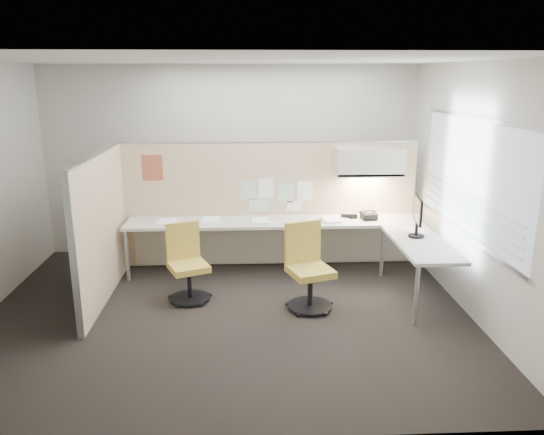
{
  "coord_description": "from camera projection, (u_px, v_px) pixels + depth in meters",
  "views": [
    {
      "loc": [
        0.24,
        -5.66,
        2.66
      ],
      "look_at": [
        0.55,
        0.8,
        0.9
      ],
      "focal_mm": 35.0,
      "sensor_mm": 36.0,
      "label": 1
    }
  ],
  "objects": [
    {
      "name": "wall_right",
      "position": [
        472.0,
        191.0,
        5.91
      ],
      "size": [
        0.02,
        4.5,
        2.8
      ],
      "primitive_type": "cube",
      "color": "beige",
      "rests_on": "ground"
    },
    {
      "name": "partition_left",
      "position": [
        102.0,
        228.0,
        6.33
      ],
      "size": [
        0.06,
        2.2,
        1.75
      ],
      "primitive_type": "cube",
      "color": "#CCB18D",
      "rests_on": "floor"
    },
    {
      "name": "paper_stack_3",
      "position": [
        331.0,
        220.0,
        7.19
      ],
      "size": [
        0.26,
        0.32,
        0.03
      ],
      "primitive_type": "cube",
      "rotation": [
        0.0,
        0.0,
        0.09
      ],
      "color": "white",
      "rests_on": "desk"
    },
    {
      "name": "wall_front",
      "position": [
        213.0,
        265.0,
        3.61
      ],
      "size": [
        5.5,
        0.02,
        2.8
      ],
      "primitive_type": "cube",
      "color": "beige",
      "rests_on": "ground"
    },
    {
      "name": "poster",
      "position": [
        152.0,
        168.0,
        7.23
      ],
      "size": [
        0.28,
        0.0,
        0.35
      ],
      "primitive_type": "cube",
      "color": "#E1491C",
      "rests_on": "partition_back"
    },
    {
      "name": "overhead_bin",
      "position": [
        369.0,
        162.0,
        7.18
      ],
      "size": [
        0.9,
        0.36,
        0.38
      ],
      "primitive_type": "cube",
      "color": "beige",
      "rests_on": "partition_back"
    },
    {
      "name": "wall_back",
      "position": [
        231.0,
        161.0,
        7.95
      ],
      "size": [
        5.5,
        0.02,
        2.8
      ],
      "primitive_type": "cube",
      "color": "beige",
      "rests_on": "ground"
    },
    {
      "name": "phone",
      "position": [
        368.0,
        216.0,
        7.25
      ],
      "size": [
        0.23,
        0.22,
        0.12
      ],
      "rotation": [
        0.0,
        0.0,
        0.14
      ],
      "color": "black",
      "rests_on": "desk"
    },
    {
      "name": "desk",
      "position": [
        299.0,
        232.0,
        7.11
      ],
      "size": [
        4.0,
        2.07,
        0.73
      ],
      "color": "beige",
      "rests_on": "floor"
    },
    {
      "name": "stapler",
      "position": [
        346.0,
        216.0,
        7.35
      ],
      "size": [
        0.15,
        0.08,
        0.05
      ],
      "primitive_type": "cube",
      "rotation": [
        0.0,
        0.0,
        -0.33
      ],
      "color": "black",
      "rests_on": "desk"
    },
    {
      "name": "window_pane",
      "position": [
        471.0,
        177.0,
        5.87
      ],
      "size": [
        0.01,
        2.8,
        1.3
      ],
      "primitive_type": "cube",
      "color": "#97A1AF",
      "rests_on": "wall_right"
    },
    {
      "name": "pinned_papers",
      "position": [
        275.0,
        194.0,
        7.41
      ],
      "size": [
        1.01,
        0.0,
        0.47
      ],
      "color": "#8CBF8C",
      "rests_on": "partition_back"
    },
    {
      "name": "partition_back",
      "position": [
        269.0,
        205.0,
        7.48
      ],
      "size": [
        4.1,
        0.06,
        1.75
      ],
      "primitive_type": "cube",
      "color": "#CCB18D",
      "rests_on": "floor"
    },
    {
      "name": "ceiling",
      "position": [
        222.0,
        59.0,
        5.41
      ],
      "size": [
        5.5,
        4.5,
        0.01
      ],
      "primitive_type": "cube",
      "color": "white",
      "rests_on": "wall_back"
    },
    {
      "name": "task_light_strip",
      "position": [
        369.0,
        177.0,
        7.23
      ],
      "size": [
        0.6,
        0.06,
        0.02
      ],
      "primitive_type": "cube",
      "color": "#FFEABF",
      "rests_on": "overhead_bin"
    },
    {
      "name": "chair_left",
      "position": [
        187.0,
        265.0,
        6.39
      ],
      "size": [
        0.56,
        0.58,
        0.92
      ],
      "rotation": [
        0.0,
        0.0,
        0.4
      ],
      "color": "black",
      "rests_on": "floor"
    },
    {
      "name": "paper_stack_0",
      "position": [
        165.0,
        222.0,
        7.1
      ],
      "size": [
        0.25,
        0.31,
        0.03
      ],
      "primitive_type": "cube",
      "rotation": [
        0.0,
        0.0,
        -0.06
      ],
      "color": "white",
      "rests_on": "desk"
    },
    {
      "name": "floor",
      "position": [
        228.0,
        311.0,
        6.14
      ],
      "size": [
        5.5,
        4.5,
        0.01
      ],
      "primitive_type": "cube",
      "color": "black",
      "rests_on": "ground"
    },
    {
      "name": "coat_hook",
      "position": [
        74.0,
        196.0,
        5.58
      ],
      "size": [
        0.18,
        0.44,
        1.33
      ],
      "color": "silver",
      "rests_on": "partition_left"
    },
    {
      "name": "chair_right",
      "position": [
        308.0,
        269.0,
        6.16
      ],
      "size": [
        0.59,
        0.6,
        0.99
      ],
      "rotation": [
        0.0,
        0.0,
        0.33
      ],
      "color": "black",
      "rests_on": "floor"
    },
    {
      "name": "monitor",
      "position": [
        418.0,
        214.0,
        6.41
      ],
      "size": [
        0.2,
        0.47,
        0.5
      ],
      "rotation": [
        0.0,
        0.0,
        1.42
      ],
      "color": "black",
      "rests_on": "desk"
    },
    {
      "name": "tape_dispenser",
      "position": [
        353.0,
        216.0,
        7.31
      ],
      "size": [
        0.11,
        0.08,
        0.06
      ],
      "primitive_type": "cube",
      "rotation": [
        0.0,
        0.0,
        0.2
      ],
      "color": "black",
      "rests_on": "desk"
    },
    {
      "name": "paper_stack_1",
      "position": [
        210.0,
        220.0,
        7.21
      ],
      "size": [
        0.24,
        0.31,
        0.02
      ],
      "primitive_type": "cube",
      "rotation": [
        0.0,
        0.0,
        -0.05
      ],
      "color": "white",
      "rests_on": "desk"
    },
    {
      "name": "paper_stack_2",
      "position": [
        261.0,
        221.0,
        7.09
      ],
      "size": [
        0.24,
        0.31,
        0.04
      ],
      "primitive_type": "cube",
      "rotation": [
        0.0,
        0.0,
        0.05
      ],
      "color": "white",
      "rests_on": "desk"
    },
    {
      "name": "paper_stack_4",
      "position": [
        415.0,
        231.0,
        6.69
      ],
      "size": [
        0.31,
        0.35,
        0.02
      ],
      "primitive_type": "cube",
      "rotation": [
        0.0,
        0.0,
        0.29
      ],
      "color": "white",
      "rests_on": "desk"
    }
  ]
}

